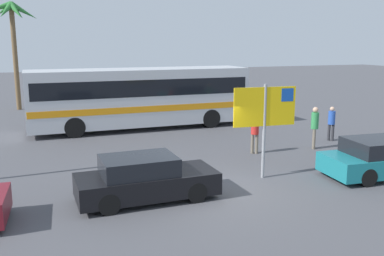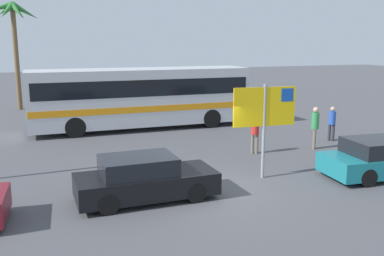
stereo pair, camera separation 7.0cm
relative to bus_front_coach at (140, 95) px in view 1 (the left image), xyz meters
The scene contains 8 objects.
ground 10.69m from the bus_front_coach, 91.96° to the right, with size 120.00×120.00×0.00m, color #4C4C51.
bus_front_coach is the anchor object (origin of this frame).
ferry_sign 10.08m from the bus_front_coach, 79.50° to the right, with size 2.20×0.23×3.20m.
car_black 10.88m from the bus_front_coach, 103.34° to the right, with size 4.08×1.71×1.32m.
pedestrian_by_bus 9.26m from the bus_front_coach, 50.25° to the right, with size 0.32×0.32×1.83m.
pedestrian_crossing_lot 7.62m from the bus_front_coach, 65.80° to the right, with size 0.32×0.32×1.69m.
pedestrian_near_sign 9.77m from the bus_front_coach, 38.66° to the right, with size 0.32×0.32×1.61m.
palm_tree_seaside 11.91m from the bus_front_coach, 124.19° to the left, with size 3.45×3.24×7.19m.
Camera 1 is at (-5.05, -11.66, 4.54)m, focal length 40.14 mm.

